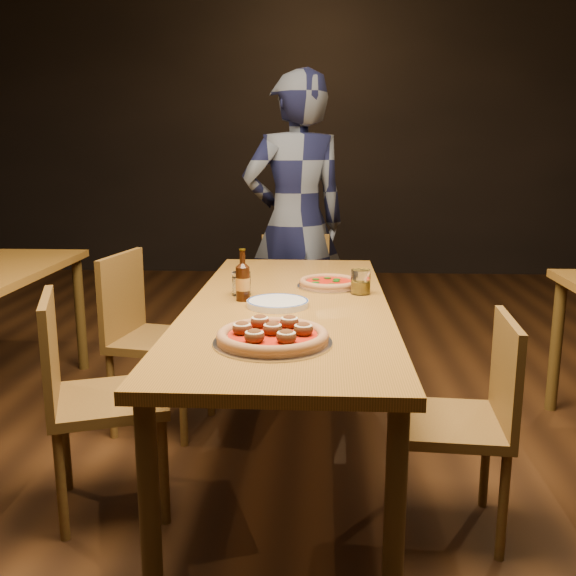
{
  "coord_description": "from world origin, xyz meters",
  "views": [
    {
      "loc": [
        0.13,
        -2.53,
        1.37
      ],
      "look_at": [
        0.0,
        -0.05,
        0.82
      ],
      "focal_mm": 40.0,
      "sensor_mm": 36.0,
      "label": 1
    }
  ],
  "objects_px": {
    "chair_end": "(298,306)",
    "diner": "(296,224)",
    "pizza_meatball": "(273,336)",
    "plate_stack": "(278,303)",
    "chair_main_nw": "(109,398)",
    "water_glass": "(241,284)",
    "chair_main_sw": "(161,339)",
    "pizza_margherita": "(329,283)",
    "chair_main_e": "(449,421)",
    "table_main": "(289,319)",
    "amber_glass": "(361,282)",
    "beer_bottle": "(243,283)"
  },
  "relations": [
    {
      "from": "table_main",
      "to": "pizza_margherita",
      "type": "distance_m",
      "value": 0.36
    },
    {
      "from": "plate_stack",
      "to": "table_main",
      "type": "bearing_deg",
      "value": 60.11
    },
    {
      "from": "chair_main_sw",
      "to": "pizza_margherita",
      "type": "relative_size",
      "value": 3.13
    },
    {
      "from": "table_main",
      "to": "chair_main_nw",
      "type": "distance_m",
      "value": 0.77
    },
    {
      "from": "chair_main_e",
      "to": "pizza_meatball",
      "type": "distance_m",
      "value": 0.73
    },
    {
      "from": "chair_main_nw",
      "to": "pizza_margherita",
      "type": "distance_m",
      "value": 1.08
    },
    {
      "from": "chair_end",
      "to": "pizza_margherita",
      "type": "height_order",
      "value": "chair_end"
    },
    {
      "from": "water_glass",
      "to": "diner",
      "type": "distance_m",
      "value": 1.27
    },
    {
      "from": "chair_main_nw",
      "to": "diner",
      "type": "height_order",
      "value": "diner"
    },
    {
      "from": "table_main",
      "to": "pizza_margherita",
      "type": "xyz_separation_m",
      "value": [
        0.17,
        0.3,
        0.09
      ]
    },
    {
      "from": "chair_main_nw",
      "to": "beer_bottle",
      "type": "xyz_separation_m",
      "value": [
        0.47,
        0.33,
        0.38
      ]
    },
    {
      "from": "chair_main_sw",
      "to": "plate_stack",
      "type": "relative_size",
      "value": 3.68
    },
    {
      "from": "table_main",
      "to": "chair_main_e",
      "type": "relative_size",
      "value": 2.39
    },
    {
      "from": "chair_main_sw",
      "to": "water_glass",
      "type": "height_order",
      "value": "chair_main_sw"
    },
    {
      "from": "chair_end",
      "to": "diner",
      "type": "height_order",
      "value": "diner"
    },
    {
      "from": "table_main",
      "to": "pizza_meatball",
      "type": "distance_m",
      "value": 0.57
    },
    {
      "from": "chair_main_e",
      "to": "chair_end",
      "type": "xyz_separation_m",
      "value": [
        -0.6,
        1.55,
        0.02
      ]
    },
    {
      "from": "pizza_margherita",
      "to": "plate_stack",
      "type": "bearing_deg",
      "value": -119.18
    },
    {
      "from": "chair_main_e",
      "to": "plate_stack",
      "type": "bearing_deg",
      "value": -112.72
    },
    {
      "from": "chair_main_nw",
      "to": "water_glass",
      "type": "relative_size",
      "value": 8.92
    },
    {
      "from": "chair_end",
      "to": "water_glass",
      "type": "distance_m",
      "value": 1.12
    },
    {
      "from": "chair_main_nw",
      "to": "amber_glass",
      "type": "bearing_deg",
      "value": -83.44
    },
    {
      "from": "plate_stack",
      "to": "beer_bottle",
      "type": "distance_m",
      "value": 0.18
    },
    {
      "from": "water_glass",
      "to": "amber_glass",
      "type": "height_order",
      "value": "amber_glass"
    },
    {
      "from": "table_main",
      "to": "beer_bottle",
      "type": "xyz_separation_m",
      "value": [
        -0.19,
        0.02,
        0.15
      ]
    },
    {
      "from": "plate_stack",
      "to": "water_glass",
      "type": "xyz_separation_m",
      "value": [
        -0.17,
        0.19,
        0.04
      ]
    },
    {
      "from": "chair_end",
      "to": "pizza_margherita",
      "type": "xyz_separation_m",
      "value": [
        0.17,
        -0.86,
        0.33
      ]
    },
    {
      "from": "pizza_margherita",
      "to": "amber_glass",
      "type": "height_order",
      "value": "amber_glass"
    },
    {
      "from": "chair_main_nw",
      "to": "chair_end",
      "type": "bearing_deg",
      "value": -43.75
    },
    {
      "from": "amber_glass",
      "to": "beer_bottle",
      "type": "bearing_deg",
      "value": -163.06
    },
    {
      "from": "chair_end",
      "to": "pizza_margherita",
      "type": "bearing_deg",
      "value": -85.3
    },
    {
      "from": "pizza_meatball",
      "to": "beer_bottle",
      "type": "bearing_deg",
      "value": 105.97
    },
    {
      "from": "table_main",
      "to": "chair_end",
      "type": "distance_m",
      "value": 1.19
    },
    {
      "from": "chair_end",
      "to": "diner",
      "type": "relative_size",
      "value": 0.49
    },
    {
      "from": "chair_main_nw",
      "to": "chair_main_e",
      "type": "relative_size",
      "value": 1.06
    },
    {
      "from": "table_main",
      "to": "amber_glass",
      "type": "height_order",
      "value": "amber_glass"
    },
    {
      "from": "beer_bottle",
      "to": "water_glass",
      "type": "xyz_separation_m",
      "value": [
        -0.02,
        0.1,
        -0.03
      ]
    },
    {
      "from": "water_glass",
      "to": "chair_main_e",
      "type": "bearing_deg",
      "value": -32.38
    },
    {
      "from": "pizza_margherita",
      "to": "amber_glass",
      "type": "relative_size",
      "value": 2.76
    },
    {
      "from": "chair_main_nw",
      "to": "pizza_margherita",
      "type": "relative_size",
      "value": 3.07
    },
    {
      "from": "pizza_meatball",
      "to": "plate_stack",
      "type": "relative_size",
      "value": 1.56
    },
    {
      "from": "pizza_margherita",
      "to": "plate_stack",
      "type": "xyz_separation_m",
      "value": [
        -0.21,
        -0.37,
        -0.01
      ]
    },
    {
      "from": "chair_main_sw",
      "to": "chair_end",
      "type": "xyz_separation_m",
      "value": [
        0.64,
        0.74,
        -0.01
      ]
    },
    {
      "from": "chair_main_e",
      "to": "water_glass",
      "type": "relative_size",
      "value": 8.39
    },
    {
      "from": "chair_end",
      "to": "pizza_margherita",
      "type": "distance_m",
      "value": 0.94
    },
    {
      "from": "chair_end",
      "to": "amber_glass",
      "type": "bearing_deg",
      "value": -79.55
    },
    {
      "from": "table_main",
      "to": "pizza_margherita",
      "type": "bearing_deg",
      "value": 60.99
    },
    {
      "from": "chair_main_sw",
      "to": "pizza_margherita",
      "type": "bearing_deg",
      "value": -88.41
    },
    {
      "from": "pizza_meatball",
      "to": "chair_main_nw",
      "type": "bearing_deg",
      "value": 158.17
    },
    {
      "from": "pizza_meatball",
      "to": "water_glass",
      "type": "relative_size",
      "value": 3.86
    }
  ]
}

